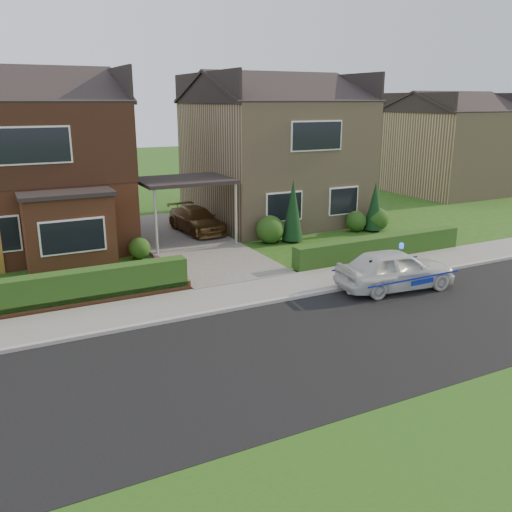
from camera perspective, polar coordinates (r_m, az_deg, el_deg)
ground at (r=14.06m, az=8.27°, el=-8.86°), size 120.00×120.00×0.00m
road at (r=14.06m, az=8.27°, el=-8.86°), size 60.00×6.00×0.02m
kerb at (r=16.42m, az=2.16°, el=-4.74°), size 60.00×0.16×0.12m
sidewalk at (r=17.29m, az=0.47°, el=-3.67°), size 60.00×2.00×0.10m
grass_verge at (r=10.93m, az=24.24°, el=-18.13°), size 60.00×4.00×0.01m
driveway at (r=23.36m, az=-7.34°, el=1.48°), size 3.80×12.00×0.12m
house_left at (r=24.39m, az=-23.17°, el=9.92°), size 7.50×9.53×7.25m
house_right at (r=27.82m, az=1.75°, el=11.47°), size 7.50×8.06×7.25m
carport_link at (r=22.81m, az=-7.53°, el=7.78°), size 3.80×3.00×2.77m
dwarf_wall at (r=16.74m, az=-19.52°, el=-4.84°), size 7.70×0.25×0.36m
hedge_left at (r=16.94m, az=-19.54°, el=-5.24°), size 7.50×0.55×0.90m
hedge_right at (r=21.39m, az=12.82°, el=-0.32°), size 7.50×0.55×0.80m
shrub_left_mid at (r=20.62m, az=-16.27°, el=0.73°), size 1.32×1.32×1.32m
shrub_left_near at (r=21.30m, az=-12.17°, el=0.82°), size 0.84×0.84×0.84m
shrub_right_near at (r=23.07m, az=1.48°, el=2.81°), size 1.20×1.20×1.20m
shrub_right_mid at (r=25.63m, az=10.47°, el=3.62°), size 0.96×0.96×0.96m
shrub_right_far at (r=26.00m, az=12.64°, el=3.80°), size 1.08×1.08×1.08m
conifer_a at (r=23.23m, az=3.90°, el=4.64°), size 0.90×0.90×2.60m
conifer_b at (r=25.77m, az=12.37°, el=4.98°), size 0.90×0.90×2.20m
neighbour_right at (r=38.22m, az=19.55°, el=10.23°), size 6.50×7.00×5.20m
police_car at (r=17.94m, az=14.45°, el=-1.39°), size 3.58×4.04×1.49m
driveway_car at (r=24.79m, az=-6.28°, el=3.81°), size 1.84×3.89×1.10m
potted_plant_a at (r=17.27m, az=-22.79°, el=-3.87°), size 0.43×0.33×0.74m
potted_plant_b at (r=17.49m, az=-15.96°, el=-2.89°), size 0.55×0.55×0.79m
potted_plant_c at (r=18.66m, az=-10.20°, el=-1.22°), size 0.65×0.65×0.84m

